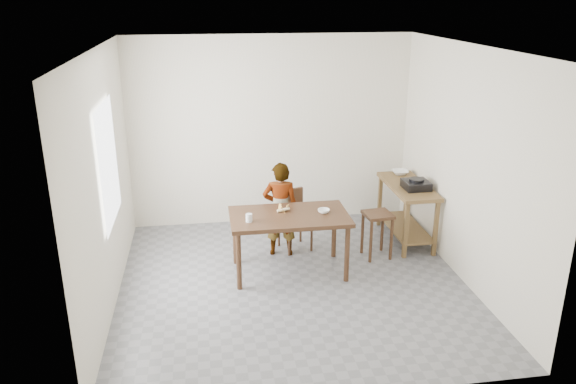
{
  "coord_description": "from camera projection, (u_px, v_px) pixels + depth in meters",
  "views": [
    {
      "loc": [
        -0.95,
        -5.76,
        3.23
      ],
      "look_at": [
        0.0,
        0.4,
        1.0
      ],
      "focal_mm": 35.0,
      "sensor_mm": 36.0,
      "label": 1
    }
  ],
  "objects": [
    {
      "name": "ceiling",
      "position": [
        294.0,
        45.0,
        5.67
      ],
      "size": [
        4.0,
        4.0,
        0.04
      ],
      "primitive_type": "cube",
      "color": "white",
      "rests_on": "wall_back"
    },
    {
      "name": "child",
      "position": [
        280.0,
        209.0,
        7.14
      ],
      "size": [
        0.49,
        0.36,
        1.24
      ],
      "primitive_type": "imported",
      "rotation": [
        0.0,
        0.0,
        3.0
      ],
      "color": "silver",
      "rests_on": "floor"
    },
    {
      "name": "window_pane",
      "position": [
        109.0,
        164.0,
        5.99
      ],
      "size": [
        0.02,
        1.1,
        1.3
      ],
      "primitive_type": "cube",
      "color": "white",
      "rests_on": "wall_left"
    },
    {
      "name": "glass_tumbler",
      "position": [
        249.0,
        218.0,
        6.4
      ],
      "size": [
        0.09,
        0.09,
        0.09
      ],
      "primitive_type": "cylinder",
      "rotation": [
        0.0,
        0.0,
        -0.2
      ],
      "color": "silver",
      "rests_on": "dining_table"
    },
    {
      "name": "prep_counter",
      "position": [
        406.0,
        212.0,
        7.63
      ],
      "size": [
        0.5,
        1.2,
        0.8
      ],
      "primitive_type": null,
      "color": "brown",
      "rests_on": "floor"
    },
    {
      "name": "banana",
      "position": [
        283.0,
        209.0,
        6.69
      ],
      "size": [
        0.19,
        0.15,
        0.06
      ],
      "primitive_type": null,
      "rotation": [
        0.0,
        0.0,
        0.2
      ],
      "color": "yellow",
      "rests_on": "dining_table"
    },
    {
      "name": "floor",
      "position": [
        293.0,
        285.0,
        6.59
      ],
      "size": [
        4.0,
        4.0,
        0.04
      ],
      "primitive_type": "cube",
      "color": "slate",
      "rests_on": "ground"
    },
    {
      "name": "dining_table",
      "position": [
        289.0,
        244.0,
        6.74
      ],
      "size": [
        1.4,
        0.8,
        0.75
      ],
      "primitive_type": null,
      "color": "#3F2717",
      "rests_on": "floor"
    },
    {
      "name": "stool",
      "position": [
        377.0,
        235.0,
        7.17
      ],
      "size": [
        0.37,
        0.37,
        0.6
      ],
      "primitive_type": null,
      "rotation": [
        0.0,
        0.0,
        0.11
      ],
      "color": "#3F2717",
      "rests_on": "floor"
    },
    {
      "name": "wall_right",
      "position": [
        467.0,
        166.0,
        6.42
      ],
      "size": [
        0.04,
        4.0,
        2.7
      ],
      "primitive_type": "cube",
      "color": "silver",
      "rests_on": "ground"
    },
    {
      "name": "serving_bowl",
      "position": [
        400.0,
        172.0,
        7.91
      ],
      "size": [
        0.24,
        0.24,
        0.06
      ],
      "primitive_type": "imported",
      "rotation": [
        0.0,
        0.0,
        -0.03
      ],
      "color": "white",
      "rests_on": "prep_counter"
    },
    {
      "name": "gas_burner",
      "position": [
        416.0,
        185.0,
        7.32
      ],
      "size": [
        0.33,
        0.33,
        0.11
      ],
      "primitive_type": "cube",
      "rotation": [
        0.0,
        0.0,
        0.01
      ],
      "color": "black",
      "rests_on": "prep_counter"
    },
    {
      "name": "dining_chair",
      "position": [
        295.0,
        221.0,
        7.36
      ],
      "size": [
        0.47,
        0.47,
        0.79
      ],
      "primitive_type": null,
      "rotation": [
        0.0,
        0.0,
        0.29
      ],
      "color": "#3F2717",
      "rests_on": "floor"
    },
    {
      "name": "wall_left",
      "position": [
        102.0,
        183.0,
        5.84
      ],
      "size": [
        0.04,
        4.0,
        2.7
      ],
      "primitive_type": "cube",
      "color": "silver",
      "rests_on": "ground"
    },
    {
      "name": "small_bowl",
      "position": [
        324.0,
        211.0,
        6.67
      ],
      "size": [
        0.18,
        0.18,
        0.04
      ],
      "primitive_type": "imported",
      "rotation": [
        0.0,
        0.0,
        0.28
      ],
      "color": "white",
      "rests_on": "dining_table"
    },
    {
      "name": "wall_back",
      "position": [
        271.0,
        131.0,
        8.01
      ],
      "size": [
        4.0,
        0.04,
        2.7
      ],
      "primitive_type": "cube",
      "color": "silver",
      "rests_on": "ground"
    },
    {
      "name": "wall_front",
      "position": [
        337.0,
        255.0,
        4.25
      ],
      "size": [
        4.0,
        0.04,
        2.7
      ],
      "primitive_type": "cube",
      "color": "silver",
      "rests_on": "ground"
    }
  ]
}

